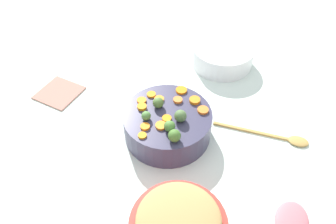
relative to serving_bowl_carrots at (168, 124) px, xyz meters
name	(u,v)px	position (x,y,z in m)	size (l,w,h in m)	color
tabletop	(167,139)	(0.00, 0.01, -0.06)	(2.40, 2.40, 0.02)	silver
serving_bowl_carrots	(168,124)	(0.00, 0.00, 0.00)	(0.30, 0.30, 0.10)	#38354F
stuffing_mound	(179,219)	(-0.06, 0.38, 0.09)	(0.21, 0.21, 0.04)	tan
carrot_slice_0	(142,135)	(0.07, 0.10, 0.05)	(0.03, 0.03, 0.01)	orange
carrot_slice_1	(159,99)	(0.04, -0.06, 0.05)	(0.03, 0.03, 0.01)	orange
carrot_slice_2	(166,118)	(0.00, 0.02, 0.05)	(0.03, 0.03, 0.01)	orange
carrot_slice_3	(195,100)	(-0.08, -0.07, 0.05)	(0.04, 0.04, 0.01)	orange
carrot_slice_4	(151,95)	(0.07, -0.08, 0.05)	(0.03, 0.03, 0.01)	orange
carrot_slice_5	(178,100)	(-0.03, -0.07, 0.05)	(0.03, 0.03, 0.01)	orange
carrot_slice_6	(181,90)	(-0.04, -0.12, 0.05)	(0.04, 0.04, 0.01)	orange
carrot_slice_7	(142,107)	(0.09, -0.02, 0.05)	(0.03, 0.03, 0.01)	orange
carrot_slice_8	(145,127)	(0.07, 0.07, 0.05)	(0.03, 0.03, 0.01)	orange
carrot_slice_9	(142,100)	(0.10, -0.05, 0.05)	(0.03, 0.03, 0.01)	orange
carrot_slice_10	(161,126)	(0.02, 0.06, 0.05)	(0.04, 0.04, 0.01)	orange
carrot_slice_11	(203,110)	(-0.11, -0.03, 0.05)	(0.04, 0.04, 0.01)	orange
brussels_sprout_0	(180,116)	(-0.04, 0.02, 0.07)	(0.04, 0.04, 0.04)	#4E6B3C
brussels_sprout_1	(146,116)	(0.07, 0.03, 0.06)	(0.03, 0.03, 0.03)	#50813F
brussels_sprout_2	(158,103)	(0.04, -0.03, 0.07)	(0.04, 0.04, 0.04)	#4F7136
brussels_sprout_3	(174,136)	(-0.03, 0.11, 0.07)	(0.04, 0.04, 0.04)	#456F2C
brussels_sprout_4	(170,126)	(-0.01, 0.07, 0.07)	(0.04, 0.04, 0.04)	#4C7B35
wooden_spoon	(281,138)	(-0.39, -0.02, -0.04)	(0.33, 0.09, 0.01)	#B48E47
casserole_dish	(222,56)	(-0.19, -0.42, -0.01)	(0.26, 0.26, 0.09)	white
ham_plate	(299,223)	(-0.39, 0.29, -0.04)	(0.24, 0.24, 0.01)	white
ham_slice_main	(292,220)	(-0.37, 0.29, -0.03)	(0.12, 0.09, 0.02)	#C16770
dish_towel	(59,93)	(0.45, -0.17, -0.05)	(0.15, 0.15, 0.01)	#AE7767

